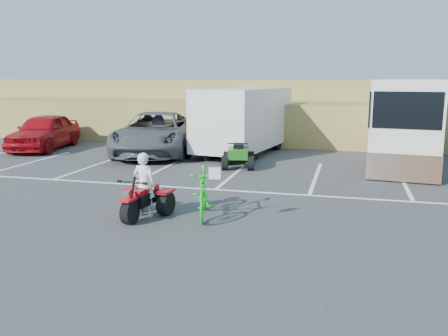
% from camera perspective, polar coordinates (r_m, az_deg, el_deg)
% --- Properties ---
extents(ground, '(100.00, 100.00, 0.00)m').
position_cam_1_polar(ground, '(11.58, -4.27, -5.29)').
color(ground, '#353537').
rests_on(ground, ground).
extents(parking_stripes, '(28.00, 5.16, 0.01)m').
position_cam_1_polar(parking_stripes, '(15.18, 3.84, -1.39)').
color(parking_stripes, white).
rests_on(parking_stripes, ground).
extents(grass_embankment, '(40.00, 8.50, 3.10)m').
position_cam_1_polar(grass_embankment, '(26.30, 6.80, 6.85)').
color(grass_embankment, olive).
rests_on(grass_embankment, ground).
extents(red_trike_atv, '(1.24, 1.57, 0.96)m').
position_cam_1_polar(red_trike_atv, '(11.24, -9.84, -5.91)').
color(red_trike_atv, red).
rests_on(red_trike_atv, ground).
extents(rider, '(0.59, 0.42, 1.52)m').
position_cam_1_polar(rider, '(11.18, -9.58, -1.98)').
color(rider, white).
rests_on(rider, ground).
extents(green_dirt_bike, '(1.00, 1.98, 1.15)m').
position_cam_1_polar(green_dirt_bike, '(11.04, -2.51, -2.98)').
color(green_dirt_bike, '#14BF19').
rests_on(green_dirt_bike, ground).
extents(grey_pickup, '(4.10, 6.77, 1.76)m').
position_cam_1_polar(grey_pickup, '(20.43, -8.17, 4.16)').
color(grey_pickup, '#4A4D52').
rests_on(grey_pickup, ground).
extents(red_car, '(2.72, 4.97, 1.60)m').
position_cam_1_polar(red_car, '(23.03, -20.81, 4.12)').
color(red_car, '#9B0810').
rests_on(red_car, ground).
extents(cargo_trailer, '(3.32, 6.24, 2.77)m').
position_cam_1_polar(cargo_trailer, '(20.36, 2.47, 5.99)').
color(cargo_trailer, silver).
rests_on(cargo_trailer, ground).
extents(rv_motorhome, '(3.18, 8.82, 3.10)m').
position_cam_1_polar(rv_motorhome, '(19.69, 21.14, 4.67)').
color(rv_motorhome, silver).
rests_on(rv_motorhome, ground).
extents(quad_atv_blue, '(1.60, 1.90, 1.07)m').
position_cam_1_polar(quad_atv_blue, '(19.30, -2.45, 1.24)').
color(quad_atv_blue, navy).
rests_on(quad_atv_blue, ground).
extents(quad_atv_green, '(1.39, 1.69, 0.98)m').
position_cam_1_polar(quad_atv_green, '(17.18, 1.73, 0.05)').
color(quad_atv_green, '#195A14').
rests_on(quad_atv_green, ground).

